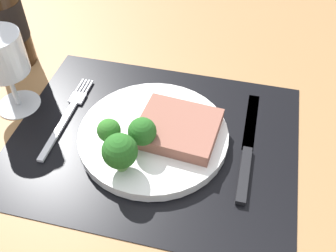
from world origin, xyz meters
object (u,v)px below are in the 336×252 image
object	(u,v)px
wine_bottle	(2,12)
fork	(67,115)
wine_glass	(2,59)
knife	(247,152)
steak	(178,128)
plate	(153,135)

from	to	relation	value
wine_bottle	fork	bearing A→B (deg)	-38.03
wine_glass	fork	bearing A→B (deg)	-5.58
fork	knife	distance (cm)	29.81
wine_bottle	wine_glass	bearing A→B (deg)	-60.82
steak	knife	distance (cm)	11.08
steak	knife	xyz separation A→B (cm)	(10.83, -0.22, -2.35)
steak	plate	bearing A→B (deg)	-168.59
plate	steak	world-z (taller)	steak
knife	wine_glass	size ratio (longest dim) A/B	1.64
plate	wine_glass	xyz separation A→B (cm)	(-24.57, 2.33, 8.65)
plate	fork	world-z (taller)	plate
plate	wine_bottle	world-z (taller)	wine_bottle
steak	wine_bottle	world-z (taller)	wine_bottle
wine_glass	wine_bottle	bearing A→B (deg)	119.18
knife	wine_bottle	bearing A→B (deg)	164.68
steak	fork	distance (cm)	19.13
plate	knife	world-z (taller)	plate
fork	knife	bearing A→B (deg)	-3.34
fork	wine_bottle	size ratio (longest dim) A/B	0.65
steak	wine_glass	distance (cm)	29.16
knife	steak	bearing A→B (deg)	179.63
plate	fork	bearing A→B (deg)	174.67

